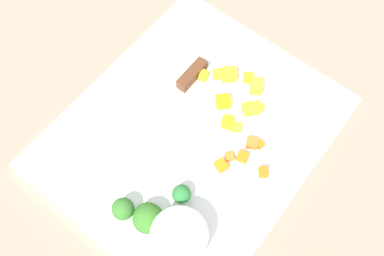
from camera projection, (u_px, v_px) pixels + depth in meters
name	position (u px, v px, depth m)	size (l,w,h in m)	color
ground_plane	(192.00, 134.00, 0.63)	(4.00, 4.00, 0.00)	gray
cutting_board	(192.00, 132.00, 0.62)	(0.43, 0.36, 0.01)	white
prep_bowl	(180.00, 238.00, 0.53)	(0.08, 0.08, 0.05)	white
chef_knife	(167.00, 103.00, 0.63)	(0.30, 0.02, 0.02)	silver
carrot_dice_0	(263.00, 172.00, 0.58)	(0.01, 0.01, 0.01)	orange
carrot_dice_1	(242.00, 157.00, 0.59)	(0.01, 0.02, 0.01)	orange
carrot_dice_2	(260.00, 144.00, 0.60)	(0.01, 0.01, 0.01)	orange
carrot_dice_3	(221.00, 166.00, 0.59)	(0.02, 0.02, 0.01)	orange
carrot_dice_4	(252.00, 143.00, 0.60)	(0.02, 0.02, 0.01)	orange
carrot_dice_5	(229.00, 157.00, 0.59)	(0.01, 0.01, 0.01)	orange
pepper_dice_0	(219.00, 74.00, 0.65)	(0.02, 0.01, 0.01)	yellow
pepper_dice_1	(249.00, 109.00, 0.63)	(0.02, 0.02, 0.01)	yellow
pepper_dice_2	(227.00, 122.00, 0.61)	(0.02, 0.02, 0.02)	yellow
pepper_dice_3	(248.00, 78.00, 0.65)	(0.01, 0.02, 0.01)	yellow
pepper_dice_4	(236.00, 127.00, 0.61)	(0.02, 0.01, 0.01)	yellow
pepper_dice_5	(256.00, 86.00, 0.64)	(0.02, 0.02, 0.02)	yellow
pepper_dice_6	(223.00, 102.00, 0.63)	(0.02, 0.02, 0.02)	yellow
pepper_dice_7	(257.00, 108.00, 0.63)	(0.02, 0.02, 0.01)	yellow
pepper_dice_8	(204.00, 76.00, 0.65)	(0.01, 0.02, 0.01)	yellow
pepper_dice_9	(229.00, 74.00, 0.65)	(0.02, 0.02, 0.02)	yellow
broccoli_floret_0	(148.00, 218.00, 0.54)	(0.04, 0.04, 0.04)	#87AE5D
broccoli_floret_1	(123.00, 209.00, 0.54)	(0.03, 0.03, 0.04)	#90BD6B
broccoli_floret_2	(181.00, 194.00, 0.56)	(0.03, 0.03, 0.03)	#83BE66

